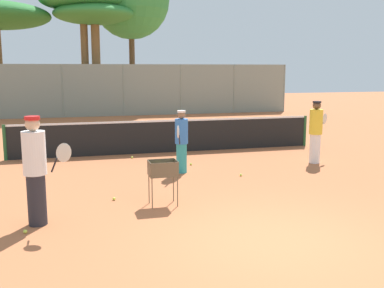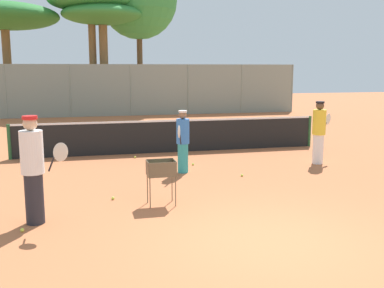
# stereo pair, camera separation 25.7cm
# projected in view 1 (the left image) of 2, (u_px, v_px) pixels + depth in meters

# --- Properties ---
(ground_plane) EXTENTS (80.00, 80.00, 0.00)m
(ground_plane) POSITION_uv_depth(u_px,v_px,m) (277.00, 243.00, 7.06)
(ground_plane) COLOR #B7663D
(tennis_net) EXTENTS (10.03, 0.10, 1.07)m
(tennis_net) POSITION_uv_depth(u_px,v_px,m) (168.00, 135.00, 14.62)
(tennis_net) COLOR #26592D
(tennis_net) RESTS_ON ground_plane
(back_fence) EXTENTS (20.49, 0.08, 2.97)m
(back_fence) POSITION_uv_depth(u_px,v_px,m) (124.00, 90.00, 25.93)
(back_fence) COLOR gray
(back_fence) RESTS_ON ground_plane
(tree_0) EXTENTS (4.86, 4.86, 9.41)m
(tree_0) POSITION_uv_depth(u_px,v_px,m) (131.00, 0.00, 28.26)
(tree_0) COLOR brown
(tree_0) RESTS_ON ground_plane
(tree_1) EXTENTS (5.09, 5.09, 7.34)m
(tree_1) POSITION_uv_depth(u_px,v_px,m) (83.00, 3.00, 26.62)
(tree_1) COLOR brown
(tree_1) RESTS_ON ground_plane
(tree_4) EXTENTS (4.85, 4.85, 6.51)m
(tree_4) POSITION_uv_depth(u_px,v_px,m) (95.00, 17.00, 26.68)
(tree_4) COLOR brown
(tree_4) RESTS_ON ground_plane
(player_white_outfit) EXTENTS (0.47, 0.84, 1.64)m
(player_white_outfit) POSITION_uv_depth(u_px,v_px,m) (181.00, 141.00, 11.69)
(player_white_outfit) COLOR teal
(player_white_outfit) RESTS_ON ground_plane
(player_red_cap) EXTENTS (0.82, 0.60, 1.80)m
(player_red_cap) POSITION_uv_depth(u_px,v_px,m) (316.00, 131.00, 12.92)
(player_red_cap) COLOR white
(player_red_cap) RESTS_ON ground_plane
(player_yellow_shirt) EXTENTS (0.87, 0.59, 1.91)m
(player_yellow_shirt) POSITION_uv_depth(u_px,v_px,m) (35.00, 169.00, 7.73)
(player_yellow_shirt) COLOR #26262D
(player_yellow_shirt) RESTS_ON ground_plane
(ball_cart) EXTENTS (0.56, 0.41, 0.91)m
(ball_cart) POSITION_uv_depth(u_px,v_px,m) (163.00, 172.00, 8.92)
(ball_cart) COLOR brown
(ball_cart) RESTS_ON ground_plane
(tennis_ball_0) EXTENTS (0.07, 0.07, 0.07)m
(tennis_ball_0) POSITION_uv_depth(u_px,v_px,m) (25.00, 232.00, 7.46)
(tennis_ball_0) COLOR #D1E54C
(tennis_ball_0) RESTS_ON ground_plane
(tennis_ball_1) EXTENTS (0.07, 0.07, 0.07)m
(tennis_ball_1) POSITION_uv_depth(u_px,v_px,m) (114.00, 199.00, 9.34)
(tennis_ball_1) COLOR #D1E54C
(tennis_ball_1) RESTS_ON ground_plane
(tennis_ball_2) EXTENTS (0.07, 0.07, 0.07)m
(tennis_ball_2) POSITION_uv_depth(u_px,v_px,m) (132.00, 157.00, 13.71)
(tennis_ball_2) COLOR #D1E54C
(tennis_ball_2) RESTS_ON ground_plane
(tennis_ball_3) EXTENTS (0.07, 0.07, 0.07)m
(tennis_ball_3) POSITION_uv_depth(u_px,v_px,m) (28.00, 167.00, 12.30)
(tennis_ball_3) COLOR #D1E54C
(tennis_ball_3) RESTS_ON ground_plane
(tennis_ball_4) EXTENTS (0.07, 0.07, 0.07)m
(tennis_ball_4) POSITION_uv_depth(u_px,v_px,m) (191.00, 164.00, 12.73)
(tennis_ball_4) COLOR #D1E54C
(tennis_ball_4) RESTS_ON ground_plane
(tennis_ball_6) EXTENTS (0.07, 0.07, 0.07)m
(tennis_ball_6) POSITION_uv_depth(u_px,v_px,m) (241.00, 175.00, 11.44)
(tennis_ball_6) COLOR #D1E54C
(tennis_ball_6) RESTS_ON ground_plane
(parked_car) EXTENTS (4.20, 1.70, 1.60)m
(parked_car) POSITION_uv_depth(u_px,v_px,m) (148.00, 100.00, 29.55)
(parked_car) COLOR #3F4C8C
(parked_car) RESTS_ON ground_plane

